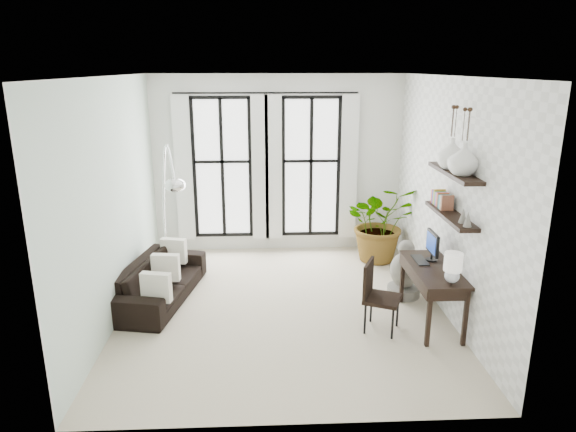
{
  "coord_description": "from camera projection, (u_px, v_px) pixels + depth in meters",
  "views": [
    {
      "loc": [
        -0.24,
        -6.67,
        3.32
      ],
      "look_at": [
        0.08,
        0.3,
        1.28
      ],
      "focal_mm": 32.0,
      "sensor_mm": 36.0,
      "label": 1
    }
  ],
  "objects": [
    {
      "name": "buddha",
      "position": [
        405.0,
        273.0,
        7.62
      ],
      "size": [
        0.49,
        0.49,
        0.87
      ],
      "color": "gray",
      "rests_on": "floor"
    },
    {
      "name": "desk",
      "position": [
        434.0,
        273.0,
        6.67
      ],
      "size": [
        0.57,
        1.34,
        1.18
      ],
      "color": "black",
      "rests_on": "floor"
    },
    {
      "name": "vase_a",
      "position": [
        464.0,
        159.0,
        6.05
      ],
      "size": [
        0.37,
        0.37,
        0.38
      ],
      "primitive_type": "imported",
      "color": "white",
      "rests_on": "shelf_upper"
    },
    {
      "name": "wall_left",
      "position": [
        113.0,
        201.0,
        6.79
      ],
      "size": [
        0.0,
        5.0,
        5.0
      ],
      "primitive_type": "plane",
      "rotation": [
        1.57,
        0.0,
        1.57
      ],
      "color": "silver",
      "rests_on": "floor"
    },
    {
      "name": "wall_right",
      "position": [
        448.0,
        197.0,
        6.99
      ],
      "size": [
        0.0,
        5.0,
        5.0
      ],
      "primitive_type": "plane",
      "rotation": [
        1.57,
        0.0,
        -1.57
      ],
      "color": "white",
      "rests_on": "floor"
    },
    {
      "name": "throw_pillows",
      "position": [
        166.0,
        267.0,
        7.48
      ],
      "size": [
        0.4,
        1.52,
        0.4
      ],
      "color": "white",
      "rests_on": "sofa"
    },
    {
      "name": "wall_shelves",
      "position": [
        451.0,
        197.0,
        6.48
      ],
      "size": [
        0.25,
        1.3,
        0.6
      ],
      "color": "black",
      "rests_on": "wall_right"
    },
    {
      "name": "arc_lamp",
      "position": [
        168.0,
        177.0,
        7.69
      ],
      "size": [
        0.72,
        1.38,
        2.22
      ],
      "color": "silver",
      "rests_on": "floor"
    },
    {
      "name": "windows",
      "position": [
        267.0,
        168.0,
        9.22
      ],
      "size": [
        3.26,
        0.13,
        2.65
      ],
      "color": "white",
      "rests_on": "wall_back"
    },
    {
      "name": "vase_b",
      "position": [
        452.0,
        154.0,
        6.43
      ],
      "size": [
        0.37,
        0.37,
        0.38
      ],
      "primitive_type": "imported",
      "color": "white",
      "rests_on": "shelf_upper"
    },
    {
      "name": "plant",
      "position": [
        381.0,
        222.0,
        8.96
      ],
      "size": [
        1.31,
        1.16,
        1.39
      ],
      "primitive_type": "imported",
      "rotation": [
        0.0,
        0.0,
        0.06
      ],
      "color": "#2D7228",
      "rests_on": "floor"
    },
    {
      "name": "floor",
      "position": [
        283.0,
        307.0,
        7.34
      ],
      "size": [
        5.0,
        5.0,
        0.0
      ],
      "primitive_type": "plane",
      "color": "beige",
      "rests_on": "ground"
    },
    {
      "name": "wall_back",
      "position": [
        278.0,
        165.0,
        9.29
      ],
      "size": [
        4.5,
        0.0,
        4.5
      ],
      "primitive_type": "plane",
      "rotation": [
        1.57,
        0.0,
        0.0
      ],
      "color": "white",
      "rests_on": "floor"
    },
    {
      "name": "desk_chair",
      "position": [
        376.0,
        292.0,
        6.6
      ],
      "size": [
        0.58,
        0.58,
        0.93
      ],
      "rotation": [
        0.0,
        0.0,
        -0.42
      ],
      "color": "black",
      "rests_on": "floor"
    },
    {
      "name": "sofa",
      "position": [
        160.0,
        280.0,
        7.53
      ],
      "size": [
        1.16,
        2.14,
        0.59
      ],
      "primitive_type": "imported",
      "rotation": [
        0.0,
        0.0,
        1.38
      ],
      "color": "black",
      "rests_on": "floor"
    },
    {
      "name": "ceiling",
      "position": [
        283.0,
        76.0,
        6.44
      ],
      "size": [
        5.0,
        5.0,
        0.0
      ],
      "primitive_type": "plane",
      "color": "white",
      "rests_on": "wall_back"
    }
  ]
}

